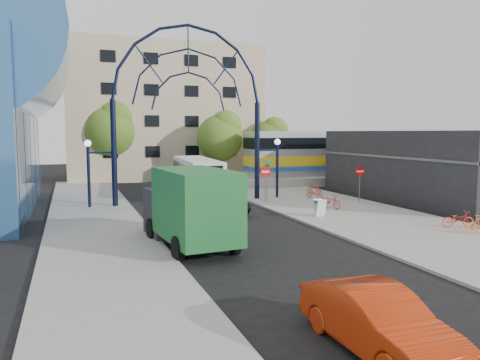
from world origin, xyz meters
name	(u,v)px	position (x,y,z in m)	size (l,w,h in m)	color
ground	(273,252)	(0.00, 0.00, 0.00)	(120.00, 120.00, 0.00)	black
sidewalk_east	(376,221)	(8.00, 4.00, 0.06)	(8.00, 56.00, 0.12)	gray
plaza_west	(99,233)	(-6.50, 6.00, 0.06)	(5.00, 50.00, 0.12)	gray
gateway_arch	(189,78)	(0.00, 14.00, 8.56)	(13.64, 0.44, 12.10)	black
stop_sign	(265,175)	(4.80, 12.00, 1.99)	(0.80, 0.07, 2.50)	slate
do_not_enter_sign	(360,175)	(11.00, 10.00, 1.98)	(0.76, 0.07, 2.48)	slate
street_name_sign	(267,172)	(5.20, 12.60, 2.13)	(0.70, 0.70, 2.80)	slate
sandwich_board	(320,205)	(5.60, 5.98, 0.74)	(0.55, 0.61, 0.99)	white
commercial_block_east	(419,166)	(16.00, 10.00, 2.50)	(6.00, 16.00, 5.00)	black
apartment_block	(161,113)	(2.00, 34.97, 7.00)	(20.00, 12.10, 14.00)	tan
train_platform	(366,178)	(20.00, 22.00, 0.40)	(32.00, 5.00, 0.80)	gray
train_car	(367,152)	(20.00, 22.00, 2.90)	(25.10, 3.05, 4.20)	#B7B7BC
tree_north_a	(221,135)	(6.12, 25.93, 4.61)	(4.48, 4.48, 7.00)	#382314
tree_north_b	(111,128)	(-3.88, 29.93, 5.27)	(5.12, 5.12, 8.00)	#382314
tree_north_c	(270,138)	(12.12, 27.93, 4.28)	(4.16, 4.16, 6.50)	#382314
city_bus	(197,176)	(1.49, 17.71, 1.50)	(3.17, 10.58, 2.86)	white
green_truck	(189,208)	(-2.98, 2.15, 1.69)	(3.04, 6.87, 3.38)	black
black_suv	(215,203)	(0.39, 9.32, 0.70)	(2.32, 5.03, 1.40)	black
red_sedan	(377,321)	(-1.40, -8.83, 0.73)	(1.54, 4.42, 1.46)	#B22A0B
bike_near_a	(330,201)	(7.69, 8.31, 0.58)	(0.61, 1.74, 0.91)	red
bike_near_b	(314,191)	(8.87, 12.50, 0.65)	(0.50, 1.77, 1.06)	red
bike_far_a	(458,219)	(10.54, 0.80, 0.54)	(0.56, 1.61, 0.85)	red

